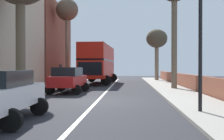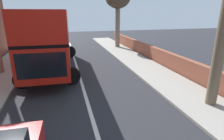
# 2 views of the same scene
# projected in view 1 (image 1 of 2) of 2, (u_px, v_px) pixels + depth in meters

# --- Properties ---
(ground_plane) EXTENTS (84.00, 84.00, 0.00)m
(ground_plane) POSITION_uv_depth(u_px,v_px,m) (98.00, 101.00, 14.57)
(ground_plane) COLOR #28282D
(road_centre_line) EXTENTS (0.16, 54.00, 0.01)m
(road_centre_line) POSITION_uv_depth(u_px,v_px,m) (98.00, 101.00, 14.57)
(road_centre_line) COLOR silver
(road_centre_line) RESTS_ON ground
(sidewalk_left) EXTENTS (2.60, 60.00, 0.12)m
(sidewalk_left) POSITION_uv_depth(u_px,v_px,m) (7.00, 99.00, 14.87)
(sidewalk_left) COLOR #9E998E
(sidewalk_left) RESTS_ON ground
(sidewalk_right) EXTENTS (2.60, 60.00, 0.12)m
(sidewalk_right) POSITION_uv_depth(u_px,v_px,m) (192.00, 100.00, 14.26)
(sidewalk_right) COLOR #9E998E
(sidewalk_right) RESTS_ON ground
(boundary_wall_right) EXTENTS (0.36, 54.00, 1.19)m
(boundary_wall_right) POSITION_uv_depth(u_px,v_px,m) (223.00, 90.00, 14.16)
(boundary_wall_right) COLOR brown
(boundary_wall_right) RESTS_ON ground
(double_decker_bus) EXTENTS (3.81, 10.15, 4.06)m
(double_decker_bus) POSITION_uv_depth(u_px,v_px,m) (98.00, 62.00, 29.83)
(double_decker_bus) COLOR red
(double_decker_bus) RESTS_ON ground
(parked_car_red_left_2) EXTENTS (2.53, 4.25, 1.76)m
(parked_car_red_left_2) POSITION_uv_depth(u_px,v_px,m) (68.00, 79.00, 18.93)
(parked_car_red_left_2) COLOR #AD1919
(parked_car_red_left_2) RESTS_ON ground
(street_tree_right_3) EXTENTS (2.02, 2.02, 8.48)m
(street_tree_right_3) POSITION_uv_depth(u_px,v_px,m) (174.00, 0.00, 21.75)
(street_tree_right_3) COLOR brown
(street_tree_right_3) RESTS_ON sidewalk_right
(street_tree_left_4) EXTENTS (2.38, 2.38, 8.98)m
(street_tree_left_4) POSITION_uv_depth(u_px,v_px,m) (67.00, 12.00, 29.72)
(street_tree_left_4) COLOR #7A6B56
(street_tree_left_4) RESTS_ON sidewalk_left
(street_tree_right_5) EXTENTS (2.74, 2.74, 6.59)m
(street_tree_right_5) POSITION_uv_depth(u_px,v_px,m) (157.00, 40.00, 36.10)
(street_tree_right_5) COLOR #7A6B56
(street_tree_right_5) RESTS_ON sidewalk_right
(lamppost_right) EXTENTS (0.32, 0.32, 6.31)m
(lamppost_right) POSITION_uv_depth(u_px,v_px,m) (200.00, 12.00, 10.30)
(lamppost_right) COLOR black
(lamppost_right) RESTS_ON sidewalk_right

